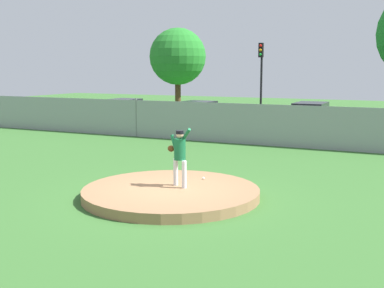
{
  "coord_description": "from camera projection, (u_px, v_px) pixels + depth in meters",
  "views": [
    {
      "loc": [
        6.16,
        -11.55,
        3.5
      ],
      "look_at": [
        -0.18,
        1.71,
        1.24
      ],
      "focal_mm": 45.87,
      "sensor_mm": 36.0,
      "label": 1
    }
  ],
  "objects": [
    {
      "name": "ground_plane",
      "position": [
        244.0,
        161.0,
        18.81
      ],
      "size": [
        80.0,
        80.0,
        0.0
      ],
      "primitive_type": "plane",
      "color": "#386B2D"
    },
    {
      "name": "asphalt_strip",
      "position": [
        297.0,
        134.0,
        26.39
      ],
      "size": [
        44.0,
        7.0,
        0.01
      ],
      "primitive_type": "cube",
      "color": "#2B2B2D",
      "rests_on": "ground_plane"
    },
    {
      "name": "pitchers_mound",
      "position": [
        171.0,
        193.0,
        13.44
      ],
      "size": [
        4.86,
        4.86,
        0.26
      ],
      "primitive_type": "cylinder",
      "color": "#99704C",
      "rests_on": "ground_plane"
    },
    {
      "name": "pitcher_youth",
      "position": [
        180.0,
        152.0,
        13.45
      ],
      "size": [
        0.79,
        0.33,
        1.66
      ],
      "color": "silver",
      "rests_on": "pitchers_mound"
    },
    {
      "name": "baseball",
      "position": [
        203.0,
        178.0,
        14.47
      ],
      "size": [
        0.07,
        0.07,
        0.07
      ],
      "primitive_type": "sphere",
      "color": "white",
      "rests_on": "pitchers_mound"
    },
    {
      "name": "chainlink_fence",
      "position": [
        274.0,
        125.0,
        22.23
      ],
      "size": [
        36.72,
        0.07,
        2.0
      ],
      "color": "gray",
      "rests_on": "ground_plane"
    },
    {
      "name": "parked_car_champagne",
      "position": [
        310.0,
        119.0,
        26.45
      ],
      "size": [
        1.77,
        4.18,
        1.7
      ],
      "color": "tan",
      "rests_on": "ground_plane"
    },
    {
      "name": "parked_car_white",
      "position": [
        122.0,
        112.0,
        31.37
      ],
      "size": [
        1.99,
        4.56,
        1.58
      ],
      "color": "silver",
      "rests_on": "ground_plane"
    },
    {
      "name": "parked_car_slate",
      "position": [
        196.0,
        116.0,
        28.59
      ],
      "size": [
        2.14,
        4.15,
        1.62
      ],
      "color": "slate",
      "rests_on": "ground_plane"
    },
    {
      "name": "traffic_cone_orange",
      "position": [
        384.0,
        134.0,
        24.58
      ],
      "size": [
        0.4,
        0.4,
        0.55
      ],
      "color": "orange",
      "rests_on": "asphalt_strip"
    },
    {
      "name": "traffic_light_near",
      "position": [
        261.0,
        69.0,
        31.03
      ],
      "size": [
        0.28,
        0.46,
        5.1
      ],
      "color": "black",
      "rests_on": "ground_plane"
    },
    {
      "name": "tree_leaning_west",
      "position": [
        178.0,
        57.0,
        38.9
      ],
      "size": [
        4.49,
        4.49,
        6.7
      ],
      "color": "#4C331E",
      "rests_on": "ground_plane"
    }
  ]
}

